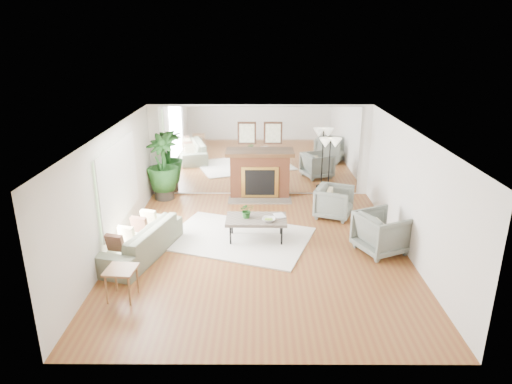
{
  "coord_description": "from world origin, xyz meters",
  "views": [
    {
      "loc": [
        -0.06,
        -8.61,
        4.29
      ],
      "look_at": [
        -0.1,
        0.6,
        1.07
      ],
      "focal_mm": 32.0,
      "sensor_mm": 36.0,
      "label": 1
    }
  ],
  "objects_px": {
    "fireplace": "(260,174)",
    "armchair_front": "(382,232)",
    "sofa": "(139,240)",
    "coffee_table": "(256,220)",
    "floor_lamp": "(330,148)",
    "side_table": "(121,274)",
    "armchair_back": "(334,202)",
    "potted_ficus": "(163,165)"
  },
  "relations": [
    {
      "from": "side_table",
      "to": "armchair_front",
      "type": "bearing_deg",
      "value": 20.22
    },
    {
      "from": "armchair_front",
      "to": "potted_ficus",
      "type": "xyz_separation_m",
      "value": [
        -5.09,
        3.17,
        0.53
      ]
    },
    {
      "from": "armchair_back",
      "to": "side_table",
      "type": "relative_size",
      "value": 1.52
    },
    {
      "from": "coffee_table",
      "to": "armchair_back",
      "type": "bearing_deg",
      "value": 35.5
    },
    {
      "from": "fireplace",
      "to": "floor_lamp",
      "type": "xyz_separation_m",
      "value": [
        1.8,
        -0.45,
        0.83
      ]
    },
    {
      "from": "armchair_back",
      "to": "floor_lamp",
      "type": "distance_m",
      "value": 1.49
    },
    {
      "from": "fireplace",
      "to": "armchair_front",
      "type": "height_order",
      "value": "fireplace"
    },
    {
      "from": "coffee_table",
      "to": "side_table",
      "type": "xyz_separation_m",
      "value": [
        -2.26,
        -2.31,
        -0.01
      ]
    },
    {
      "from": "armchair_front",
      "to": "floor_lamp",
      "type": "bearing_deg",
      "value": -11.03
    },
    {
      "from": "potted_ficus",
      "to": "floor_lamp",
      "type": "bearing_deg",
      "value": -3.78
    },
    {
      "from": "armchair_front",
      "to": "side_table",
      "type": "distance_m",
      "value": 5.16
    },
    {
      "from": "fireplace",
      "to": "coffee_table",
      "type": "xyz_separation_m",
      "value": [
        -0.09,
        -2.8,
        -0.18
      ]
    },
    {
      "from": "sofa",
      "to": "potted_ficus",
      "type": "xyz_separation_m",
      "value": [
        -0.15,
        3.36,
        0.63
      ]
    },
    {
      "from": "sofa",
      "to": "floor_lamp",
      "type": "bearing_deg",
      "value": 141.7
    },
    {
      "from": "fireplace",
      "to": "coffee_table",
      "type": "relative_size",
      "value": 1.56
    },
    {
      "from": "sofa",
      "to": "armchair_front",
      "type": "bearing_deg",
      "value": 108.11
    },
    {
      "from": "coffee_table",
      "to": "sofa",
      "type": "distance_m",
      "value": 2.47
    },
    {
      "from": "sofa",
      "to": "armchair_back",
      "type": "height_order",
      "value": "armchair_back"
    },
    {
      "from": "armchair_back",
      "to": "floor_lamp",
      "type": "bearing_deg",
      "value": 21.93
    },
    {
      "from": "coffee_table",
      "to": "potted_ficus",
      "type": "relative_size",
      "value": 0.73
    },
    {
      "from": "fireplace",
      "to": "armchair_front",
      "type": "relative_size",
      "value": 2.18
    },
    {
      "from": "fireplace",
      "to": "armchair_back",
      "type": "distance_m",
      "value": 2.33
    },
    {
      "from": "armchair_front",
      "to": "coffee_table",
      "type": "bearing_deg",
      "value": 53.93
    },
    {
      "from": "fireplace",
      "to": "potted_ficus",
      "type": "bearing_deg",
      "value": -176.5
    },
    {
      "from": "armchair_back",
      "to": "side_table",
      "type": "bearing_deg",
      "value": 152.95
    },
    {
      "from": "sofa",
      "to": "armchair_back",
      "type": "relative_size",
      "value": 2.64
    },
    {
      "from": "sofa",
      "to": "potted_ficus",
      "type": "distance_m",
      "value": 3.42
    },
    {
      "from": "side_table",
      "to": "armchair_back",
      "type": "bearing_deg",
      "value": 41.37
    },
    {
      "from": "sofa",
      "to": "armchair_back",
      "type": "bearing_deg",
      "value": 131.81
    },
    {
      "from": "armchair_front",
      "to": "potted_ficus",
      "type": "relative_size",
      "value": 0.52
    },
    {
      "from": "armchair_front",
      "to": "floor_lamp",
      "type": "xyz_separation_m",
      "value": [
        -0.69,
        2.88,
        1.07
      ]
    },
    {
      "from": "sofa",
      "to": "side_table",
      "type": "xyz_separation_m",
      "value": [
        0.1,
        -1.59,
        0.14
      ]
    },
    {
      "from": "sofa",
      "to": "floor_lamp",
      "type": "height_order",
      "value": "floor_lamp"
    },
    {
      "from": "side_table",
      "to": "coffee_table",
      "type": "bearing_deg",
      "value": 45.59
    },
    {
      "from": "fireplace",
      "to": "potted_ficus",
      "type": "distance_m",
      "value": 2.62
    },
    {
      "from": "floor_lamp",
      "to": "fireplace",
      "type": "bearing_deg",
      "value": 165.97
    },
    {
      "from": "coffee_table",
      "to": "armchair_front",
      "type": "relative_size",
      "value": 1.4
    },
    {
      "from": "coffee_table",
      "to": "floor_lamp",
      "type": "distance_m",
      "value": 3.18
    },
    {
      "from": "armchair_front",
      "to": "sofa",
      "type": "bearing_deg",
      "value": 67.67
    },
    {
      "from": "fireplace",
      "to": "floor_lamp",
      "type": "height_order",
      "value": "fireplace"
    },
    {
      "from": "sofa",
      "to": "armchair_back",
      "type": "xyz_separation_m",
      "value": [
        4.26,
        2.07,
        0.06
      ]
    },
    {
      "from": "fireplace",
      "to": "side_table",
      "type": "bearing_deg",
      "value": -114.72
    }
  ]
}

